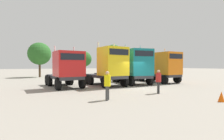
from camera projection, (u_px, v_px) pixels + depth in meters
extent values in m
plane|color=gray|center=(139.00, 88.00, 15.75)|extent=(200.00, 200.00, 0.00)
cube|color=#333338|center=(64.00, 77.00, 16.87)|extent=(2.74, 5.83, 0.30)
cube|color=red|center=(69.00, 64.00, 15.42)|extent=(2.62, 2.54, 2.26)
cube|color=black|center=(73.00, 57.00, 14.41)|extent=(2.09, 0.25, 0.55)
cylinder|color=silver|center=(74.00, 61.00, 17.03)|extent=(0.20, 0.20, 2.86)
cylinder|color=silver|center=(55.00, 61.00, 16.02)|extent=(0.20, 0.20, 2.86)
cylinder|color=#333338|center=(60.00, 74.00, 17.92)|extent=(1.20, 1.20, 0.12)
cylinder|color=black|center=(82.00, 82.00, 15.67)|extent=(0.46, 1.13, 1.10)
cylinder|color=black|center=(58.00, 84.00, 14.50)|extent=(0.46, 1.13, 1.10)
cylinder|color=black|center=(71.00, 80.00, 18.50)|extent=(0.46, 1.13, 1.10)
cylinder|color=black|center=(50.00, 81.00, 17.34)|extent=(0.46, 1.13, 1.10)
cylinder|color=black|center=(67.00, 79.00, 19.43)|extent=(0.46, 1.13, 1.10)
cylinder|color=black|center=(47.00, 80.00, 18.27)|extent=(0.46, 1.13, 1.10)
cube|color=#333338|center=(104.00, 76.00, 18.01)|extent=(2.70, 5.79, 0.30)
cube|color=yellow|center=(113.00, 61.00, 16.53)|extent=(2.59, 2.46, 2.76)
cube|color=black|center=(119.00, 52.00, 15.53)|extent=(2.10, 0.23, 0.55)
cylinder|color=silver|center=(114.00, 59.00, 18.10)|extent=(0.20, 0.20, 3.36)
cylinder|color=silver|center=(98.00, 59.00, 17.11)|extent=(0.20, 0.20, 3.36)
cylinder|color=#333338|center=(99.00, 74.00, 19.05)|extent=(1.19, 1.19, 0.12)
cylinder|color=black|center=(124.00, 81.00, 16.80)|extent=(0.45, 1.12, 1.09)
cylinder|color=black|center=(105.00, 82.00, 15.65)|extent=(0.45, 1.12, 1.09)
cylinder|color=black|center=(108.00, 79.00, 19.62)|extent=(0.45, 1.12, 1.09)
cylinder|color=black|center=(90.00, 80.00, 18.47)|extent=(0.45, 1.12, 1.09)
cylinder|color=black|center=(103.00, 78.00, 20.56)|extent=(0.45, 1.12, 1.09)
cylinder|color=black|center=(86.00, 79.00, 19.41)|extent=(0.45, 1.12, 1.09)
cube|color=#333338|center=(131.00, 76.00, 19.92)|extent=(2.90, 6.43, 0.30)
cube|color=#14727A|center=(139.00, 62.00, 18.05)|extent=(2.65, 2.60, 2.79)
cube|color=black|center=(144.00, 53.00, 16.91)|extent=(2.09, 0.28, 0.55)
cylinder|color=silver|center=(140.00, 60.00, 19.61)|extent=(0.20, 0.20, 3.39)
cylinder|color=silver|center=(125.00, 60.00, 18.97)|extent=(0.20, 0.20, 3.39)
cylinder|color=#333338|center=(126.00, 73.00, 21.20)|extent=(1.22, 1.22, 0.12)
cylinder|color=black|center=(150.00, 81.00, 18.04)|extent=(0.46, 1.06, 1.02)
cylinder|color=black|center=(131.00, 81.00, 17.29)|extent=(0.46, 1.06, 1.02)
cylinder|color=black|center=(133.00, 78.00, 21.72)|extent=(0.46, 1.06, 1.02)
cylinder|color=black|center=(117.00, 78.00, 20.97)|extent=(0.46, 1.06, 1.02)
cylinder|color=black|center=(129.00, 77.00, 22.75)|extent=(0.46, 1.06, 1.02)
cylinder|color=black|center=(114.00, 78.00, 22.01)|extent=(0.46, 1.06, 1.02)
cube|color=#333338|center=(156.00, 75.00, 21.86)|extent=(2.51, 6.43, 0.30)
cube|color=orange|center=(168.00, 63.00, 20.12)|extent=(2.52, 2.57, 2.63)
cube|color=black|center=(176.00, 56.00, 19.01)|extent=(2.10, 0.14, 0.55)
cylinder|color=silver|center=(165.00, 61.00, 21.78)|extent=(0.19, 0.19, 3.23)
cylinder|color=silver|center=(154.00, 61.00, 20.85)|extent=(0.19, 0.19, 3.23)
cylinder|color=#333338|center=(149.00, 73.00, 23.07)|extent=(1.15, 1.15, 0.12)
cylinder|color=black|center=(177.00, 79.00, 20.25)|extent=(0.40, 1.02, 1.01)
cylinder|color=black|center=(164.00, 80.00, 19.18)|extent=(0.40, 1.02, 1.01)
cylinder|color=black|center=(154.00, 77.00, 23.77)|extent=(0.40, 1.02, 1.01)
cylinder|color=black|center=(141.00, 77.00, 22.70)|extent=(0.40, 1.02, 1.01)
cylinder|color=black|center=(148.00, 76.00, 24.73)|extent=(0.40, 1.02, 1.01)
cylinder|color=black|center=(136.00, 77.00, 23.66)|extent=(0.40, 1.02, 1.01)
cylinder|color=#3C3C3C|center=(107.00, 94.00, 10.20)|extent=(0.23, 0.23, 0.87)
cylinder|color=#3C3C3C|center=(108.00, 93.00, 10.47)|extent=(0.23, 0.23, 0.87)
cylinder|color=yellow|center=(107.00, 81.00, 10.31)|extent=(0.56, 0.56, 0.69)
sphere|color=tan|center=(107.00, 73.00, 10.30)|extent=(0.23, 0.23, 0.23)
cylinder|color=#2D2D2D|center=(159.00, 88.00, 12.71)|extent=(0.22, 0.22, 0.87)
cylinder|color=#2D2D2D|center=(158.00, 87.00, 12.98)|extent=(0.22, 0.22, 0.87)
cylinder|color=red|center=(158.00, 78.00, 12.82)|extent=(0.56, 0.56, 0.69)
sphere|color=tan|center=(158.00, 71.00, 12.81)|extent=(0.24, 0.24, 0.24)
cone|color=#F2590C|center=(221.00, 97.00, 9.89)|extent=(0.36, 0.36, 0.61)
cylinder|color=#4C3823|center=(40.00, 70.00, 30.64)|extent=(0.36, 0.36, 2.63)
sphere|color=#286023|center=(40.00, 54.00, 30.56)|extent=(4.05, 4.05, 4.05)
cylinder|color=#4C3823|center=(84.00, 70.00, 36.92)|extent=(0.36, 0.36, 2.18)
sphere|color=#286023|center=(84.00, 59.00, 36.85)|extent=(3.33, 3.33, 3.33)
cylinder|color=#4C3823|center=(113.00, 69.00, 34.77)|extent=(0.36, 0.36, 2.96)
sphere|color=#286023|center=(113.00, 54.00, 34.68)|extent=(3.82, 3.82, 3.82)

